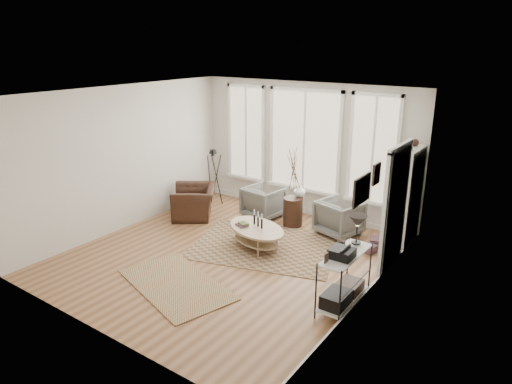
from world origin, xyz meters
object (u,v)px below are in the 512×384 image
Objects in this scene: low_shelf at (345,274)px; armchair_right at (339,218)px; armchair_left at (263,202)px; side_table at (294,188)px; bookcase at (407,199)px; coffee_table at (256,232)px; accent_chair at (194,202)px.

armchair_right is (-1.17, 2.36, -0.15)m from low_shelf.
side_table reaches higher than armchair_left.
bookcase reaches higher than coffee_table.
armchair_right is at bearing 69.79° from accent_chair.
accent_chair is (-1.28, -0.83, -0.01)m from armchair_left.
armchair_left is at bearing 18.25° from armchair_right.
coffee_table is at bearing -144.01° from bookcase.
bookcase is 2.62× the size of armchair_right.
bookcase reaches higher than side_table.
low_shelf reaches higher than armchair_right.
bookcase is 1.36× the size of coffee_table.
armchair_left is (-3.00, -0.25, -0.61)m from bookcase.
armchair_right reaches higher than accent_chair.
armchair_right is (1.77, 0.08, 0.01)m from armchair_left.
coffee_table is at bearing 125.83° from armchair_left.
side_table is (-1.00, -0.12, 0.46)m from armchair_right.
coffee_table is at bearing -90.39° from side_table.
low_shelf is 0.86× the size of coffee_table.
accent_chair is at bearing -165.95° from bookcase.
side_table is (0.01, 1.34, 0.50)m from coffee_table.
bookcase is 1.99× the size of accent_chair.
bookcase is 4.46m from accent_chair.
accent_chair is (-3.06, -0.91, -0.02)m from armchair_right.
accent_chair is at bearing 32.16° from armchair_right.
accent_chair is at bearing 39.62° from armchair_left.
coffee_table is 1.47× the size of accent_chair.
bookcase is 2.84m from coffee_table.
armchair_right is 0.76× the size of accent_chair.
side_table reaches higher than armchair_right.
side_table is 1.65× the size of accent_chair.
bookcase reaches higher than accent_chair.
bookcase is at bearing 7.33° from side_table.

